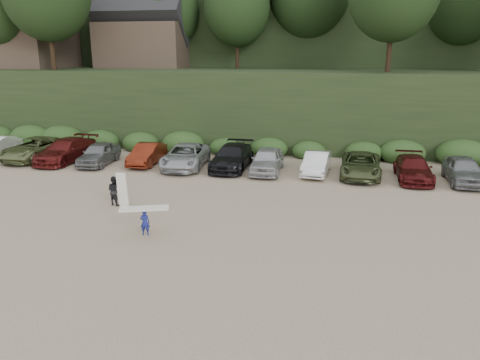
# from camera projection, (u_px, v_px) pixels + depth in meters

# --- Properties ---
(ground) EXTENTS (120.00, 120.00, 0.00)m
(ground) POSITION_uv_depth(u_px,v_px,m) (198.00, 223.00, 21.23)
(ground) COLOR tan
(ground) RESTS_ON ground
(hillside_backdrop) EXTENTS (90.00, 41.50, 28.00)m
(hillside_backdrop) POSITION_uv_depth(u_px,v_px,m) (285.00, 16.00, 52.20)
(hillside_backdrop) COLOR black
(hillside_backdrop) RESTS_ON ground
(parked_cars) EXTENTS (39.74, 5.96, 1.60)m
(parked_cars) POSITION_uv_depth(u_px,v_px,m) (194.00, 157.00, 31.08)
(parked_cars) COLOR silver
(parked_cars) RESTS_ON ground
(child_surfer) EXTENTS (2.12, 1.21, 1.22)m
(child_surfer) POSITION_uv_depth(u_px,v_px,m) (145.00, 216.00, 19.70)
(child_surfer) COLOR navy
(child_surfer) RESTS_ON ground
(adult_surfer) EXTENTS (1.22, 0.77, 1.77)m
(adult_surfer) POSITION_uv_depth(u_px,v_px,m) (115.00, 191.00, 23.56)
(adult_surfer) COLOR black
(adult_surfer) RESTS_ON ground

